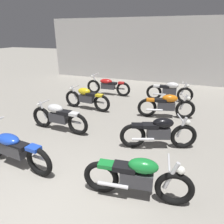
# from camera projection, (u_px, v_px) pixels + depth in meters

# --- Properties ---
(ground_plane) EXTENTS (60.00, 60.00, 0.00)m
(ground_plane) POSITION_uv_depth(u_px,v_px,m) (39.00, 218.00, 3.28)
(ground_plane) COLOR gray
(back_wall) EXTENTS (12.89, 0.24, 3.60)m
(back_wall) POSITION_uv_depth(u_px,v_px,m) (152.00, 51.00, 11.66)
(back_wall) COLOR #BCBAB7
(back_wall) RESTS_ON ground
(motorcycle_left_row_0) EXTENTS (2.17, 0.68, 0.97)m
(motorcycle_left_row_0) POSITION_uv_depth(u_px,v_px,m) (13.00, 148.00, 4.41)
(motorcycle_left_row_0) COLOR black
(motorcycle_left_row_0) RESTS_ON ground
(motorcycle_left_row_1) EXTENTS (1.97, 0.48, 0.88)m
(motorcycle_left_row_1) POSITION_uv_depth(u_px,v_px,m) (59.00, 117.00, 6.02)
(motorcycle_left_row_1) COLOR black
(motorcycle_left_row_1) RESTS_ON ground
(motorcycle_left_row_2) EXTENTS (1.97, 0.48, 0.88)m
(motorcycle_left_row_2) POSITION_uv_depth(u_px,v_px,m) (87.00, 98.00, 7.72)
(motorcycle_left_row_2) COLOR black
(motorcycle_left_row_2) RESTS_ON ground
(motorcycle_left_row_3) EXTENTS (2.17, 0.68, 0.97)m
(motorcycle_left_row_3) POSITION_uv_depth(u_px,v_px,m) (108.00, 86.00, 9.52)
(motorcycle_left_row_3) COLOR black
(motorcycle_left_row_3) RESTS_ON ground
(motorcycle_right_row_0) EXTENTS (1.97, 0.54, 0.88)m
(motorcycle_right_row_0) POSITION_uv_depth(u_px,v_px,m) (137.00, 177.00, 3.52)
(motorcycle_right_row_0) COLOR black
(motorcycle_right_row_0) RESTS_ON ground
(motorcycle_right_row_1) EXTENTS (1.90, 0.77, 0.88)m
(motorcycle_right_row_1) POSITION_uv_depth(u_px,v_px,m) (159.00, 132.00, 5.10)
(motorcycle_right_row_1) COLOR black
(motorcycle_right_row_1) RESTS_ON ground
(motorcycle_right_row_2) EXTENTS (1.95, 0.65, 0.88)m
(motorcycle_right_row_2) POSITION_uv_depth(u_px,v_px,m) (167.00, 105.00, 6.95)
(motorcycle_right_row_2) COLOR black
(motorcycle_right_row_2) RESTS_ON ground
(motorcycle_right_row_3) EXTENTS (1.97, 0.48, 0.88)m
(motorcycle_right_row_3) POSITION_uv_depth(u_px,v_px,m) (170.00, 91.00, 8.62)
(motorcycle_right_row_3) COLOR black
(motorcycle_right_row_3) RESTS_ON ground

